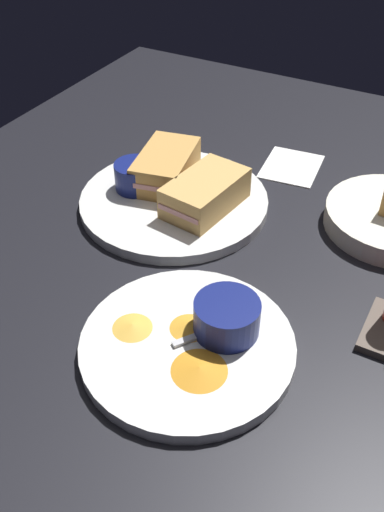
% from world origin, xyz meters
% --- Properties ---
extents(ground_plane, '(1.10, 1.10, 0.03)m').
position_xyz_m(ground_plane, '(0.00, 0.00, -0.01)').
color(ground_plane, black).
extents(plate_sandwich_main, '(0.29, 0.29, 0.02)m').
position_xyz_m(plate_sandwich_main, '(0.00, -0.14, 0.01)').
color(plate_sandwich_main, silver).
rests_on(plate_sandwich_main, ground_plane).
extents(sandwich_half_near, '(0.14, 0.09, 0.05)m').
position_xyz_m(sandwich_half_near, '(-0.00, -0.08, 0.04)').
color(sandwich_half_near, tan).
rests_on(sandwich_half_near, plate_sandwich_main).
extents(sandwich_half_far, '(0.14, 0.10, 0.05)m').
position_xyz_m(sandwich_half_far, '(-0.04, -0.17, 0.04)').
color(sandwich_half_far, tan).
rests_on(sandwich_half_far, plate_sandwich_main).
extents(ramekin_dark_sauce, '(0.06, 0.06, 0.04)m').
position_xyz_m(ramekin_dark_sauce, '(0.01, -0.20, 0.04)').
color(ramekin_dark_sauce, navy).
rests_on(ramekin_dark_sauce, plate_sandwich_main).
extents(spoon_by_dark_ramekin, '(0.04, 0.10, 0.01)m').
position_xyz_m(spoon_by_dark_ramekin, '(-0.01, -0.15, 0.02)').
color(spoon_by_dark_ramekin, silver).
rests_on(spoon_by_dark_ramekin, plate_sandwich_main).
extents(plate_chips_companion, '(0.25, 0.25, 0.02)m').
position_xyz_m(plate_chips_companion, '(0.25, 0.02, 0.01)').
color(plate_chips_companion, silver).
rests_on(plate_chips_companion, ground_plane).
extents(ramekin_light_gravy, '(0.08, 0.08, 0.04)m').
position_xyz_m(ramekin_light_gravy, '(0.21, 0.05, 0.04)').
color(ramekin_light_gravy, navy).
rests_on(ramekin_light_gravy, plate_chips_companion).
extents(spoon_by_gravy_ramekin, '(0.09, 0.07, 0.01)m').
position_xyz_m(spoon_by_gravy_ramekin, '(0.20, 0.05, 0.02)').
color(spoon_by_gravy_ramekin, silver).
rests_on(spoon_by_gravy_ramekin, plate_chips_companion).
extents(plantain_chip_scatter, '(0.13, 0.17, 0.01)m').
position_xyz_m(plantain_chip_scatter, '(0.25, 0.03, 0.02)').
color(plantain_chip_scatter, gold).
rests_on(plantain_chip_scatter, plate_chips_companion).
extents(paper_napkin_folded, '(0.12, 0.10, 0.00)m').
position_xyz_m(paper_napkin_folded, '(-0.19, -0.02, 0.00)').
color(paper_napkin_folded, white).
rests_on(paper_napkin_folded, ground_plane).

